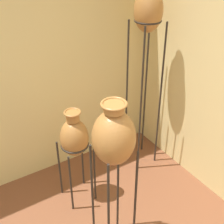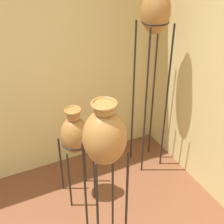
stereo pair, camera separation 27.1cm
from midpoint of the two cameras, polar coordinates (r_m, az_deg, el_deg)
The scene contains 3 objects.
vase_stand_tall at distance 3.11m, azimuth 4.05°, elevation 17.00°, with size 0.28×0.28×2.11m.
vase_stand_medium at distance 2.26m, azimuth -3.11°, elevation -5.10°, with size 0.33×0.33×1.48m.
vase_stand_short at distance 3.01m, azimuth -9.49°, elevation -4.77°, with size 0.29×0.29×1.06m.
Camera 1 is at (-0.14, -0.71, 2.52)m, focal length 50.00 mm.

